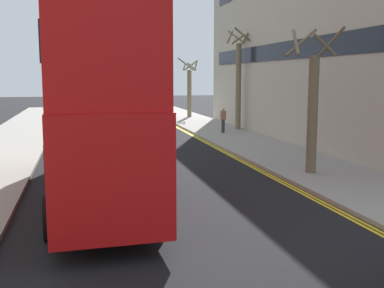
% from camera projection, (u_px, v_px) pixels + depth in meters
% --- Properties ---
extents(sidewalk_right, '(4.00, 80.00, 0.14)m').
position_uv_depth(sidewalk_right, '(302.00, 163.00, 20.14)').
color(sidewalk_right, gray).
rests_on(sidewalk_right, ground).
extents(kerb_line_outer, '(0.10, 56.00, 0.01)m').
position_uv_depth(kerb_line_outer, '(275.00, 177.00, 17.74)').
color(kerb_line_outer, yellow).
rests_on(kerb_line_outer, ground).
extents(kerb_line_inner, '(0.10, 56.00, 0.01)m').
position_uv_depth(kerb_line_inner, '(271.00, 177.00, 17.71)').
color(kerb_line_inner, yellow).
rests_on(kerb_line_inner, ground).
extents(double_decker_bus_away, '(3.08, 10.88, 5.64)m').
position_uv_depth(double_decker_bus_away, '(93.00, 101.00, 14.03)').
color(double_decker_bus_away, '#B20F0F').
rests_on(double_decker_bus_away, ground).
extents(pedestrian_far, '(0.34, 0.22, 1.62)m').
position_uv_depth(pedestrian_far, '(223.00, 120.00, 30.45)').
color(pedestrian_far, '#2D2D38').
rests_on(pedestrian_far, sidewalk_right).
extents(street_tree_near, '(1.84, 1.66, 5.43)m').
position_uv_depth(street_tree_near, '(312.00, 106.00, 17.58)').
color(street_tree_near, '#6B6047').
rests_on(street_tree_near, sidewalk_right).
extents(street_tree_mid, '(1.73, 1.78, 6.81)m').
position_uv_depth(street_tree_mid, '(238.00, 81.00, 32.18)').
color(street_tree_mid, '#6B6047').
rests_on(street_tree_mid, sidewalk_right).
extents(street_tree_far, '(2.02, 2.04, 5.27)m').
position_uv_depth(street_tree_far, '(189.00, 90.00, 42.32)').
color(street_tree_far, '#6B6047').
rests_on(street_tree_far, sidewalk_right).
extents(townhouse_terrace_right, '(10.08, 28.00, 13.57)m').
position_uv_depth(townhouse_terrace_right, '(363.00, 24.00, 27.41)').
color(townhouse_terrace_right, '#B2A893').
rests_on(townhouse_terrace_right, ground).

